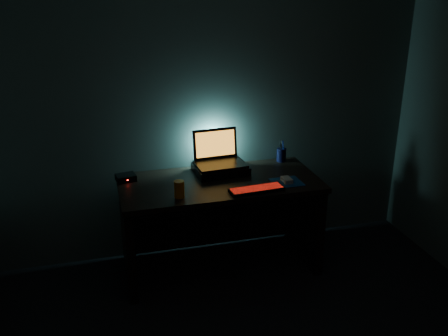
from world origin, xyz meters
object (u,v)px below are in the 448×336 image
laptop (218,156)px  mouse (287,180)px  pen_cup (281,155)px  router (126,178)px  keyboard (257,189)px  juice_glass (179,189)px

laptop → mouse: (0.43, -0.37, -0.10)m
pen_cup → router: 1.28m
keyboard → pen_cup: 0.66m
juice_glass → keyboard: bearing=-3.8°
pen_cup → router: size_ratio=0.70×
keyboard → pen_cup: size_ratio=3.66×
laptop → keyboard: size_ratio=0.99×
pen_cup → juice_glass: 1.07m
laptop → mouse: size_ratio=3.87×
mouse → juice_glass: juice_glass is taller
laptop → mouse: bearing=-45.2°
mouse → router: size_ratio=0.65×
mouse → juice_glass: 0.82m
mouse → router: router is taller
keyboard → mouse: size_ratio=3.93×
router → pen_cup: bearing=-5.5°
keyboard → pen_cup: bearing=49.3°
mouse → pen_cup: size_ratio=0.93×
router → juice_glass: bearing=-59.7°
keyboard → juice_glass: juice_glass is taller
keyboard → router: bearing=149.4°
juice_glass → router: (-0.34, 0.40, -0.04)m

